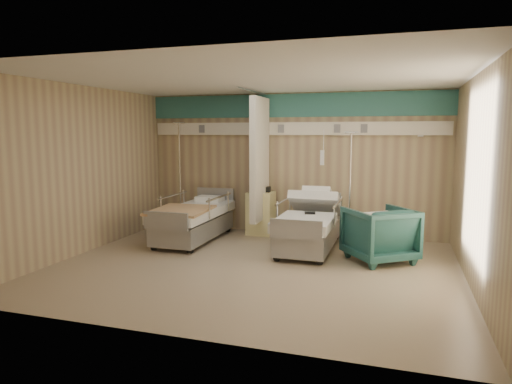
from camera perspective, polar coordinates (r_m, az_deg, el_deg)
ground at (r=7.00m, az=-0.33°, el=-9.35°), size 6.00×5.00×0.00m
room_walls at (r=6.96m, az=0.06°, el=6.12°), size 6.04×5.04×2.82m
bed_right at (r=8.00m, az=6.65°, el=-4.93°), size 1.00×2.16×0.63m
bed_left at (r=8.68m, az=-7.79°, el=-3.98°), size 1.00×2.16×0.63m
bedside_cabinet at (r=9.11m, az=0.62°, el=-2.66°), size 0.50×0.48×0.85m
visitor_armchair at (r=7.47m, az=15.18°, el=-5.12°), size 1.31×1.31×0.86m
waffle_blanket at (r=7.37m, az=15.45°, el=-1.61°), size 0.81×0.80×0.07m
iv_stand_right at (r=8.65m, az=11.56°, el=-3.41°), size 0.36×0.36×2.04m
iv_stand_left at (r=9.75m, az=-9.39°, el=-1.90°), size 0.40×0.40×2.23m
call_remote at (r=7.90m, az=6.76°, el=-2.62°), size 0.19×0.12×0.04m
tan_blanket at (r=8.22m, az=-9.39°, el=-2.27°), size 1.05×1.28×0.04m
toiletry_bag at (r=9.04m, az=1.13°, el=0.33°), size 0.21×0.13×0.11m
white_cup at (r=9.08m, az=-0.20°, el=0.42°), size 0.11×0.11×0.13m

